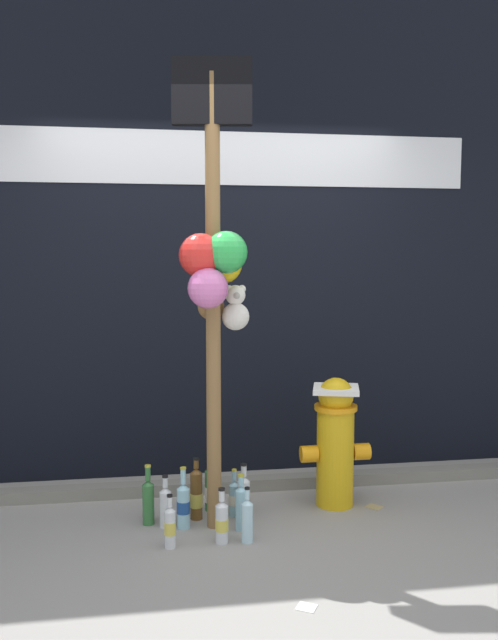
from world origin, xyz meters
name	(u,v)px	position (x,y,z in m)	size (l,w,h in m)	color
ground_plane	(251,552)	(0.00, 0.00, 0.00)	(14.00, 14.00, 0.00)	gray
building_wall	(219,197)	(0.00, 1.42, 1.98)	(10.00, 0.21, 3.96)	black
curb_strip	(229,485)	(0.00, 0.94, 0.04)	(8.00, 0.12, 0.08)	slate
memorial_post	(215,254)	(-0.15, 0.34, 1.58)	(0.45, 0.49, 2.65)	olive
fire_hydrant	(335,439)	(0.63, 0.58, 0.43)	(0.44, 0.35, 0.81)	gold
bottle_0	(241,506)	(-0.01, 0.29, 0.14)	(0.07, 0.07, 0.33)	#93CCE0
bottle_1	(211,488)	(-0.15, 0.61, 0.14)	(0.07, 0.07, 0.38)	#337038
bottle_2	(165,506)	(-0.44, 0.40, 0.13)	(0.07, 0.07, 0.31)	silver
bottle_3	(170,526)	(-0.42, 0.12, 0.12)	(0.06, 0.06, 0.30)	silver
bottle_4	(234,498)	(-0.02, 0.51, 0.11)	(0.07, 0.07, 0.29)	#93CCE0
bottle_5	(222,521)	(-0.14, 0.14, 0.12)	(0.07, 0.07, 0.31)	silver
bottle_6	(244,497)	(0.03, 0.43, 0.14)	(0.07, 0.07, 0.35)	silver
bottle_7	(183,505)	(-0.34, 0.37, 0.14)	(0.08, 0.08, 0.36)	#93CCE0
bottle_8	(248,519)	(0.00, 0.12, 0.13)	(0.06, 0.06, 0.31)	#B2DBEA
bottle_9	(196,494)	(-0.25, 0.49, 0.15)	(0.07, 0.07, 0.37)	brown
bottle_10	(148,500)	(-0.54, 0.46, 0.14)	(0.07, 0.07, 0.36)	#337038
litter_0	(374,507)	(0.87, 0.50, 0.00)	(0.10, 0.08, 0.01)	tan
litter_2	(307,607)	(0.16, -0.60, 0.00)	(0.08, 0.09, 0.01)	silver
litter_3	(385,476)	(1.14, 1.05, 0.00)	(0.11, 0.06, 0.01)	silver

